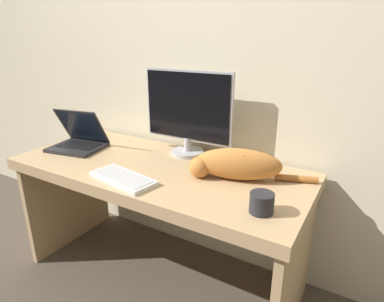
{
  "coord_description": "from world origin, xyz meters",
  "views": [
    {
      "loc": [
        0.95,
        -0.9,
        1.34
      ],
      "look_at": [
        0.23,
        0.31,
        0.84
      ],
      "focal_mm": 30.0,
      "sensor_mm": 36.0,
      "label": 1
    }
  ],
  "objects": [
    {
      "name": "external_keyboard",
      "position": [
        -0.03,
        0.11,
        0.71
      ],
      "size": [
        0.36,
        0.2,
        0.02
      ],
      "rotation": [
        0.0,
        0.0,
        -0.17
      ],
      "color": "white",
      "rests_on": "desk"
    },
    {
      "name": "cat",
      "position": [
        0.42,
        0.4,
        0.78
      ],
      "size": [
        0.56,
        0.28,
        0.15
      ],
      "rotation": [
        0.0,
        0.0,
        0.32
      ],
      "color": "#C67A38",
      "rests_on": "desk"
    },
    {
      "name": "laptop",
      "position": [
        -0.57,
        0.33,
        0.75
      ],
      "size": [
        0.33,
        0.3,
        0.24
      ],
      "rotation": [
        0.0,
        0.0,
        0.18
      ],
      "color": "#232326",
      "rests_on": "desk"
    },
    {
      "name": "desk",
      "position": [
        0.0,
        0.34,
        0.56
      ],
      "size": [
        1.57,
        0.68,
        0.7
      ],
      "color": "tan",
      "rests_on": "ground_plane"
    },
    {
      "name": "wall_back",
      "position": [
        0.0,
        0.74,
        1.3
      ],
      "size": [
        6.4,
        0.06,
        2.6
      ],
      "color": "beige",
      "rests_on": "ground_plane"
    },
    {
      "name": "monitor",
      "position": [
        0.04,
        0.58,
        0.95
      ],
      "size": [
        0.54,
        0.19,
        0.47
      ],
      "color": "#B2B2B7",
      "rests_on": "desk"
    },
    {
      "name": "coffee_mug",
      "position": [
        0.63,
        0.16,
        0.74
      ],
      "size": [
        0.09,
        0.09,
        0.08
      ],
      "color": "#232328",
      "rests_on": "desk"
    }
  ]
}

